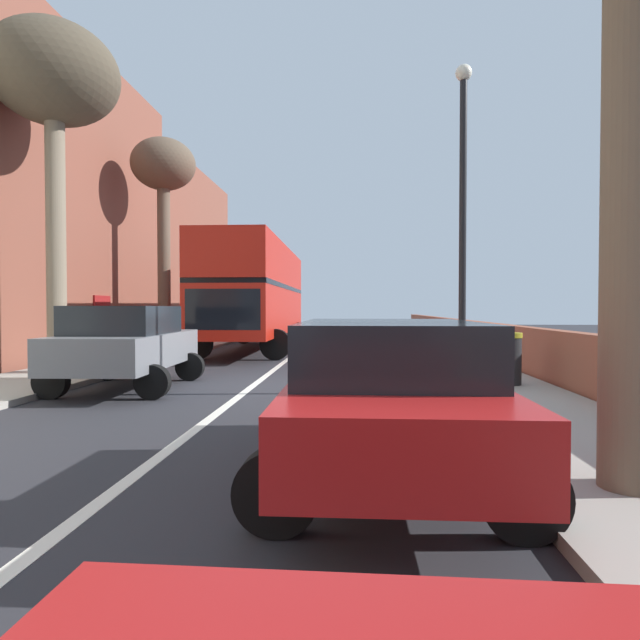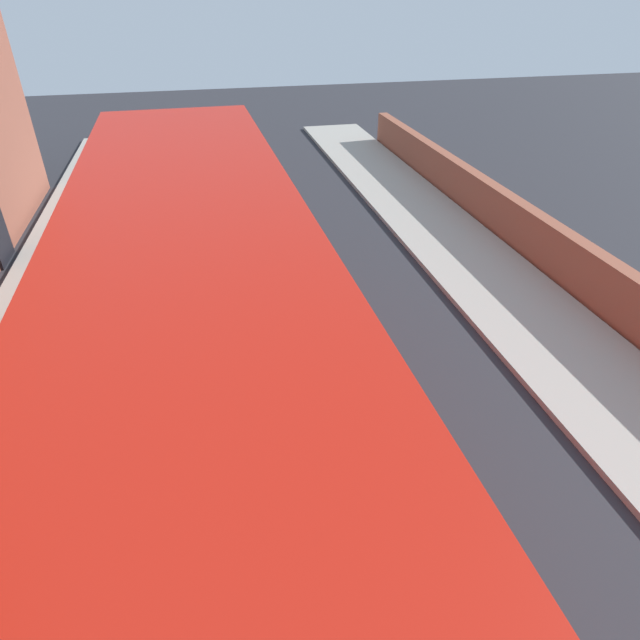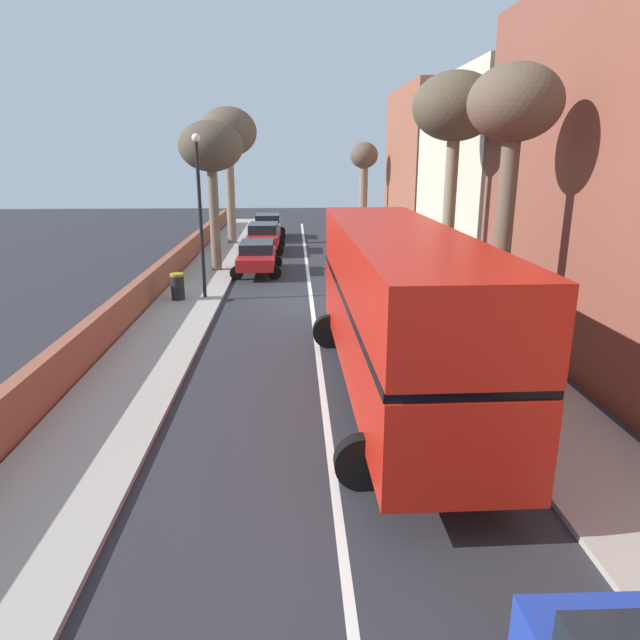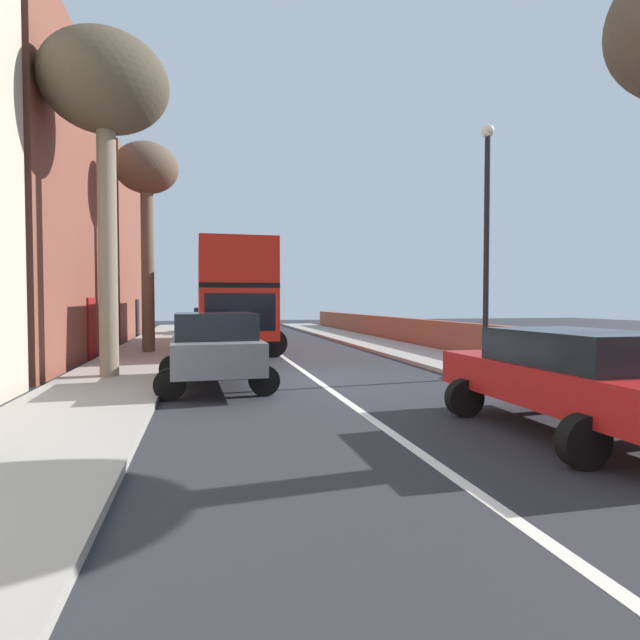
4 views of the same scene
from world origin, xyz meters
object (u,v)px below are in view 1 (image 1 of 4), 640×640
(parked_car_blue_left_3, at_px, (275,321))
(street_tree_left_4, at_px, (54,84))
(lamppost_right, at_px, (463,200))
(litter_bin_right, at_px, (508,358))
(parked_car_grey_left_2, at_px, (127,342))
(street_tree_left_2, at_px, (163,176))
(parked_car_red_right_1, at_px, (387,388))
(double_decker_bus, at_px, (257,291))

(parked_car_blue_left_3, relative_size, street_tree_left_4, 0.53)
(lamppost_right, height_order, litter_bin_right, lamppost_right)
(parked_car_grey_left_2, xyz_separation_m, street_tree_left_2, (-2.26, 8.10, 5.49))
(parked_car_blue_left_3, distance_m, street_tree_left_2, 13.17)
(street_tree_left_2, distance_m, litter_bin_right, 13.93)
(parked_car_grey_left_2, bearing_deg, parked_car_red_right_1, -46.50)
(street_tree_left_2, height_order, lamppost_right, street_tree_left_2)
(litter_bin_right, bearing_deg, parked_car_red_right_1, -116.30)
(double_decker_bus, height_order, lamppost_right, lamppost_right)
(street_tree_left_2, distance_m, street_tree_left_4, 6.40)
(street_tree_left_2, xyz_separation_m, street_tree_left_4, (-0.27, -6.36, 0.60))
(double_decker_bus, height_order, parked_car_blue_left_3, double_decker_bus)
(parked_car_red_right_1, bearing_deg, double_decker_bus, 105.42)
(street_tree_left_2, bearing_deg, parked_car_grey_left_2, -74.43)
(parked_car_red_right_1, bearing_deg, parked_car_grey_left_2, 133.50)
(parked_car_blue_left_3, bearing_deg, parked_car_red_right_1, -78.73)
(double_decker_bus, relative_size, parked_car_red_right_1, 2.54)
(parked_car_blue_left_3, xyz_separation_m, street_tree_left_2, (-2.25, -11.74, 5.53))
(parked_car_red_right_1, distance_m, street_tree_left_4, 11.98)
(parked_car_blue_left_3, distance_m, street_tree_left_4, 19.28)
(street_tree_left_4, distance_m, litter_bin_right, 12.23)
(street_tree_left_2, bearing_deg, litter_bin_right, -37.44)
(parked_car_red_right_1, xyz_separation_m, street_tree_left_4, (-7.53, 7.00, 6.17))
(street_tree_left_2, relative_size, litter_bin_right, 7.30)
(parked_car_grey_left_2, height_order, lamppost_right, lamppost_right)
(parked_car_blue_left_3, bearing_deg, street_tree_left_4, -97.94)
(double_decker_bus, relative_size, street_tree_left_4, 1.36)
(parked_car_blue_left_3, relative_size, street_tree_left_2, 0.57)
(double_decker_bus, distance_m, parked_car_grey_left_2, 10.09)
(parked_car_red_right_1, height_order, lamppost_right, lamppost_right)
(parked_car_red_right_1, distance_m, lamppost_right, 6.31)
(parked_car_grey_left_2, relative_size, street_tree_left_2, 0.53)
(litter_bin_right, bearing_deg, street_tree_left_2, 142.56)
(litter_bin_right, bearing_deg, lamppost_right, -159.97)
(parked_car_red_right_1, height_order, street_tree_left_4, street_tree_left_4)
(parked_car_grey_left_2, relative_size, lamppost_right, 0.64)
(parked_car_grey_left_2, height_order, litter_bin_right, parked_car_grey_left_2)
(street_tree_left_4, distance_m, lamppost_right, 10.02)
(parked_car_red_right_1, bearing_deg, litter_bin_right, 63.70)
(parked_car_red_right_1, relative_size, lamppost_right, 0.71)
(double_decker_bus, xyz_separation_m, parked_car_red_right_1, (4.20, -15.23, -1.46))
(parked_car_grey_left_2, relative_size, litter_bin_right, 3.85)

